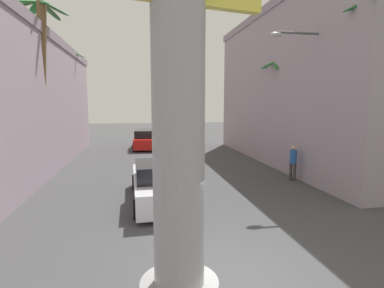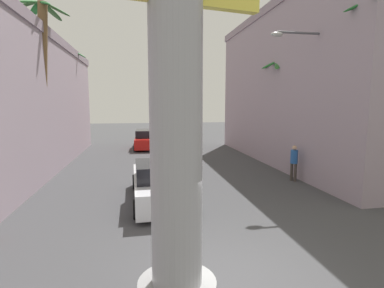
# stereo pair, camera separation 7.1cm
# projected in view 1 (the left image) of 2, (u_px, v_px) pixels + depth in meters

# --- Properties ---
(ground_plane) EXTENTS (87.06, 87.06, 0.00)m
(ground_plane) POSITION_uv_depth(u_px,v_px,m) (174.00, 173.00, 16.10)
(ground_plane) COLOR #424244
(building_right) EXTENTS (7.83, 17.73, 9.65)m
(building_right) POSITION_uv_depth(u_px,v_px,m) (320.00, 86.00, 19.20)
(building_right) COLOR #9E8C99
(building_right) RESTS_ON ground
(neon_sign_pole) EXTENTS (2.76, 1.36, 10.47)m
(neon_sign_pole) POSITION_uv_depth(u_px,v_px,m) (178.00, 50.00, 4.61)
(neon_sign_pole) COLOR #9E9EA3
(neon_sign_pole) RESTS_ON ground
(street_lamp) EXTENTS (2.87, 0.28, 6.86)m
(street_lamp) POSITION_uv_depth(u_px,v_px,m) (317.00, 93.00, 13.27)
(street_lamp) COLOR #59595E
(street_lamp) RESTS_ON ground
(car_lead) EXTENTS (2.14, 5.06, 1.56)m
(car_lead) POSITION_uv_depth(u_px,v_px,m) (159.00, 183.00, 11.46)
(car_lead) COLOR black
(car_lead) RESTS_ON ground
(car_far) EXTENTS (2.05, 4.67, 1.56)m
(car_far) POSITION_uv_depth(u_px,v_px,m) (145.00, 140.00, 25.14)
(car_far) COLOR black
(car_far) RESTS_ON ground
(palm_tree_mid_left) EXTENTS (2.74, 2.53, 8.65)m
(palm_tree_mid_left) POSITION_uv_depth(u_px,v_px,m) (41.00, 78.00, 14.46)
(palm_tree_mid_left) COLOR brown
(palm_tree_mid_left) RESTS_ON ground
(palm_tree_far_left) EXTENTS (2.85, 2.99, 7.91)m
(palm_tree_far_left) POSITION_uv_depth(u_px,v_px,m) (66.00, 85.00, 22.46)
(palm_tree_far_left) COLOR brown
(palm_tree_far_left) RESTS_ON ground
(palm_tree_mid_right) EXTENTS (2.38, 2.27, 6.28)m
(palm_tree_mid_right) POSITION_uv_depth(u_px,v_px,m) (277.00, 97.00, 17.70)
(palm_tree_mid_right) COLOR brown
(palm_tree_mid_right) RESTS_ON ground
(palm_tree_near_right) EXTENTS (2.99, 2.97, 7.68)m
(palm_tree_near_right) POSITION_uv_depth(u_px,v_px,m) (377.00, 68.00, 11.01)
(palm_tree_near_right) COLOR brown
(palm_tree_near_right) RESTS_ON ground
(pedestrian_mid_right) EXTENTS (0.47, 0.47, 1.74)m
(pedestrian_mid_right) POSITION_uv_depth(u_px,v_px,m) (293.00, 160.00, 14.46)
(pedestrian_mid_right) COLOR #3F3833
(pedestrian_mid_right) RESTS_ON ground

